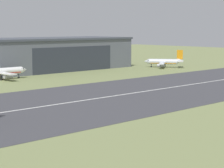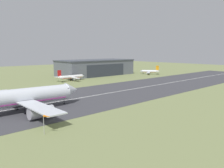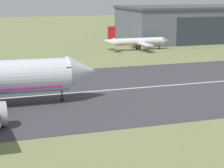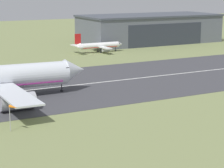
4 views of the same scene
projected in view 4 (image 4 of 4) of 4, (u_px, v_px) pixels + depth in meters
name	position (u px, v px, depth m)	size (l,w,h in m)	color
runway_strip	(119.00, 80.00, 135.29)	(375.56, 52.09, 0.06)	#3D3D42
runway_centreline	(119.00, 80.00, 135.28)	(338.00, 0.70, 0.01)	silver
hangar_building	(150.00, 29.00, 226.47)	(72.25, 31.30, 14.50)	slate
airplane_parked_centre	(99.00, 46.00, 192.68)	(23.78, 18.58, 8.72)	white
windsock_pole	(13.00, 108.00, 85.92)	(1.46, 2.38, 5.53)	#B7B7BC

